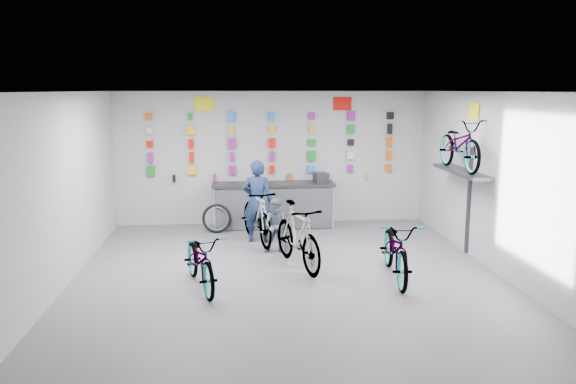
{
  "coord_description": "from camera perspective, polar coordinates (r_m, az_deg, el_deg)",
  "views": [
    {
      "loc": [
        -0.83,
        -8.65,
        3.03
      ],
      "look_at": [
        0.12,
        1.4,
        1.19
      ],
      "focal_mm": 35.0,
      "sensor_mm": 36.0,
      "label": 1
    }
  ],
  "objects": [
    {
      "name": "register",
      "position": [
        12.49,
        3.35,
        1.5
      ],
      "size": [
        0.34,
        0.35,
        0.22
      ],
      "primitive_type": "cube",
      "rotation": [
        0.0,
        0.0,
        0.21
      ],
      "color": "black",
      "rests_on": "counter"
    },
    {
      "name": "sign_side",
      "position": [
        10.76,
        18.39,
        7.81
      ],
      "size": [
        0.02,
        0.4,
        0.3
      ],
      "primitive_type": "cube",
      "color": "yellow",
      "rests_on": "wall_right"
    },
    {
      "name": "sign_right",
      "position": [
        12.86,
        5.54,
        8.93
      ],
      "size": [
        0.42,
        0.02,
        0.3
      ],
      "primitive_type": "cube",
      "color": "red",
      "rests_on": "wall_back"
    },
    {
      "name": "bike_wall",
      "position": [
        10.71,
        17.08,
        4.66
      ],
      "size": [
        0.63,
        1.8,
        0.95
      ],
      "primitive_type": "imported",
      "color": "gray",
      "rests_on": "wall_bracket"
    },
    {
      "name": "ceiling",
      "position": [
        8.69,
        0.08,
        10.15
      ],
      "size": [
        8.0,
        8.0,
        0.0
      ],
      "primitive_type": "plane",
      "rotation": [
        3.14,
        0.0,
        0.0
      ],
      "color": "white",
      "rests_on": "wall_back"
    },
    {
      "name": "bike_right",
      "position": [
        9.26,
        10.94,
        -5.68
      ],
      "size": [
        0.86,
        1.97,
        1.01
      ],
      "primitive_type": "imported",
      "rotation": [
        0.0,
        0.0,
        -0.1
      ],
      "color": "gray",
      "rests_on": "floor"
    },
    {
      "name": "spare_wheel",
      "position": [
        12.13,
        -7.27,
        -2.69
      ],
      "size": [
        0.63,
        0.2,
        0.63
      ],
      "rotation": [
        0.0,
        0.0,
        -0.06
      ],
      "color": "black",
      "rests_on": "floor"
    },
    {
      "name": "floor",
      "position": [
        9.2,
        0.07,
        -8.88
      ],
      "size": [
        8.0,
        8.0,
        0.0
      ],
      "primitive_type": "plane",
      "color": "#4D4D51",
      "rests_on": "ground"
    },
    {
      "name": "counter",
      "position": [
        12.48,
        -1.49,
        -1.41
      ],
      "size": [
        2.7,
        0.66,
        1.0
      ],
      "color": "black",
      "rests_on": "floor"
    },
    {
      "name": "bike_center",
      "position": [
        9.66,
        0.98,
        -4.45
      ],
      "size": [
        1.04,
        1.95,
        1.13
      ],
      "primitive_type": "imported",
      "rotation": [
        0.0,
        0.0,
        0.29
      ],
      "color": "gray",
      "rests_on": "floor"
    },
    {
      "name": "wall_front",
      "position": [
        4.96,
        4.55,
        -7.65
      ],
      "size": [
        7.0,
        0.0,
        7.0
      ],
      "primitive_type": "plane",
      "rotation": [
        -1.57,
        0.0,
        0.0
      ],
      "color": "#AEAEB0",
      "rests_on": "floor"
    },
    {
      "name": "bike_service",
      "position": [
        11.2,
        -3.19,
        -2.37
      ],
      "size": [
        0.97,
        1.96,
        1.13
      ],
      "primitive_type": "imported",
      "rotation": [
        0.0,
        0.0,
        0.25
      ],
      "color": "gray",
      "rests_on": "floor"
    },
    {
      "name": "wall_right",
      "position": [
        9.79,
        20.92,
        0.68
      ],
      "size": [
        0.0,
        8.0,
        8.0
      ],
      "primitive_type": "plane",
      "rotation": [
        1.57,
        0.0,
        -1.57
      ],
      "color": "#AEAEB0",
      "rests_on": "floor"
    },
    {
      "name": "bike_left",
      "position": [
        8.8,
        -8.87,
        -6.81
      ],
      "size": [
        1.05,
        1.82,
        0.9
      ],
      "primitive_type": "imported",
      "rotation": [
        0.0,
        0.0,
        0.28
      ],
      "color": "gray",
      "rests_on": "floor"
    },
    {
      "name": "sign_left",
      "position": [
        12.65,
        -8.55,
        8.84
      ],
      "size": [
        0.42,
        0.02,
        0.3
      ],
      "primitive_type": "cube",
      "color": "yellow",
      "rests_on": "wall_back"
    },
    {
      "name": "clerk",
      "position": [
        11.23,
        -3.13,
        -0.94
      ],
      "size": [
        0.66,
        0.49,
        1.66
      ],
      "primitive_type": "imported",
      "rotation": [
        0.0,
        0.0,
        2.98
      ],
      "color": "#152443",
      "rests_on": "floor"
    },
    {
      "name": "wall_back",
      "position": [
        12.77,
        -1.65,
        3.47
      ],
      "size": [
        7.0,
        0.0,
        7.0
      ],
      "primitive_type": "plane",
      "rotation": [
        1.57,
        0.0,
        0.0
      ],
      "color": "#AEAEB0",
      "rests_on": "floor"
    },
    {
      "name": "customer",
      "position": [
        10.51,
        -1.12,
        -3.48
      ],
      "size": [
        0.57,
        0.49,
        1.03
      ],
      "primitive_type": "imported",
      "rotation": [
        0.0,
        0.0,
        -0.21
      ],
      "color": "slate",
      "rests_on": "floor"
    },
    {
      "name": "merch_wall",
      "position": [
        12.67,
        -1.58,
        4.69
      ],
      "size": [
        5.56,
        0.08,
        1.57
      ],
      "color": "#147923",
      "rests_on": "wall_back"
    },
    {
      "name": "wall_bracket",
      "position": [
        10.8,
        17.3,
        1.55
      ],
      "size": [
        0.39,
        1.9,
        2.0
      ],
      "color": "#333338",
      "rests_on": "wall_right"
    },
    {
      "name": "wall_left",
      "position": [
        9.18,
        -22.23,
        -0.02
      ],
      "size": [
        0.0,
        8.0,
        8.0
      ],
      "primitive_type": "plane",
      "rotation": [
        1.57,
        0.0,
        1.57
      ],
      "color": "#AEAEB0",
      "rests_on": "floor"
    }
  ]
}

